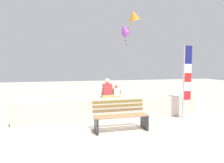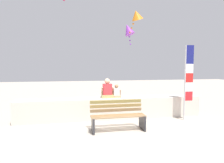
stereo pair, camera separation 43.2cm
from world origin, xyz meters
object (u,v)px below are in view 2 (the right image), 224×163
person_child (117,92)px  kite_purple (128,29)px  park_bench (118,116)px  flag_banner (188,77)px  kite_orange (136,15)px  person_adult (107,90)px

person_child → kite_purple: 4.35m
park_bench → flag_banner: bearing=12.4°
flag_banner → park_bench: bearing=-167.6°
flag_banner → kite_purple: 4.55m
kite_purple → person_child: bearing=-113.4°
park_bench → person_child: bearing=79.0°
park_bench → kite_purple: 5.75m
flag_banner → kite_orange: size_ratio=2.54×
person_adult → person_child: (0.35, 0.00, -0.09)m
park_bench → person_adult: size_ratio=2.29×
park_bench → flag_banner: size_ratio=0.61×
kite_purple → kite_orange: kite_orange is taller
flag_banner → kite_orange: kite_orange is taller
person_child → kite_purple: (1.29, 2.99, 2.89)m
park_bench → person_child: size_ratio=3.34×
park_bench → kite_orange: 5.15m
park_bench → person_child: 1.49m
person_child → kite_orange: (1.31, 1.70, 3.29)m
person_adult → person_child: bearing=0.0°
person_adult → flag_banner: flag_banner is taller
park_bench → person_adult: person_adult is taller
flag_banner → kite_purple: kite_purple is taller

